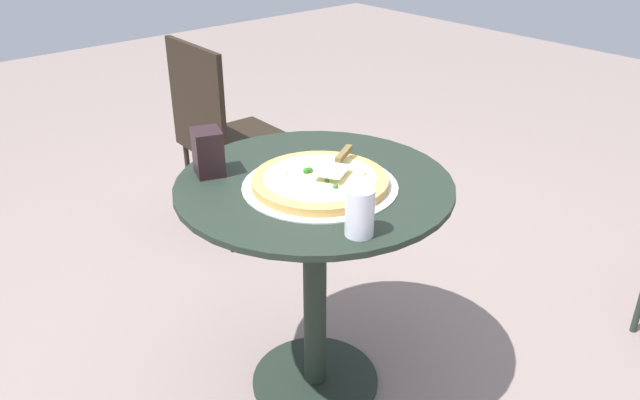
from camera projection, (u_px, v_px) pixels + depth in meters
ground_plane at (315, 381)px, 2.17m from camera, size 10.00×10.00×0.00m
patio_table at (315, 245)px, 1.92m from camera, size 0.80×0.80×0.76m
pizza_on_tray at (320, 182)px, 1.79m from camera, size 0.44×0.44×0.05m
pizza_server at (338, 161)px, 1.81m from camera, size 0.21×0.14×0.02m
drinking_cup at (360, 212)px, 1.53m from camera, size 0.07×0.07×0.12m
napkin_dispenser at (208, 152)px, 1.84m from camera, size 0.10×0.11×0.14m
patio_chair_far at (223, 128)px, 2.86m from camera, size 0.44×0.44×0.92m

